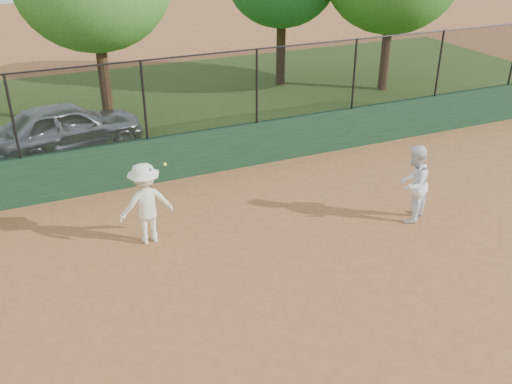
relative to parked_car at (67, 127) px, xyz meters
name	(u,v)px	position (x,y,z in m)	size (l,w,h in m)	color
ground	(265,311)	(2.13, -9.08, -0.73)	(80.00, 80.00, 0.00)	#AD6737
back_wall	(169,158)	(2.13, -3.08, -0.13)	(26.00, 0.20, 1.20)	#1C3E23
grass_strip	(122,112)	(2.13, 2.92, -0.73)	(36.00, 12.00, 0.01)	#2F4B17
parked_car	(67,127)	(0.00, 0.00, 0.00)	(1.72, 4.28, 1.46)	#A6AAAF
player_second	(413,184)	(6.53, -7.39, 0.17)	(0.87, 0.68, 1.80)	white
player_main	(146,204)	(0.85, -5.90, 0.17)	(1.19, 0.75, 1.90)	white
fence_assembly	(163,97)	(2.10, -3.08, 1.51)	(26.00, 0.06, 2.00)	black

